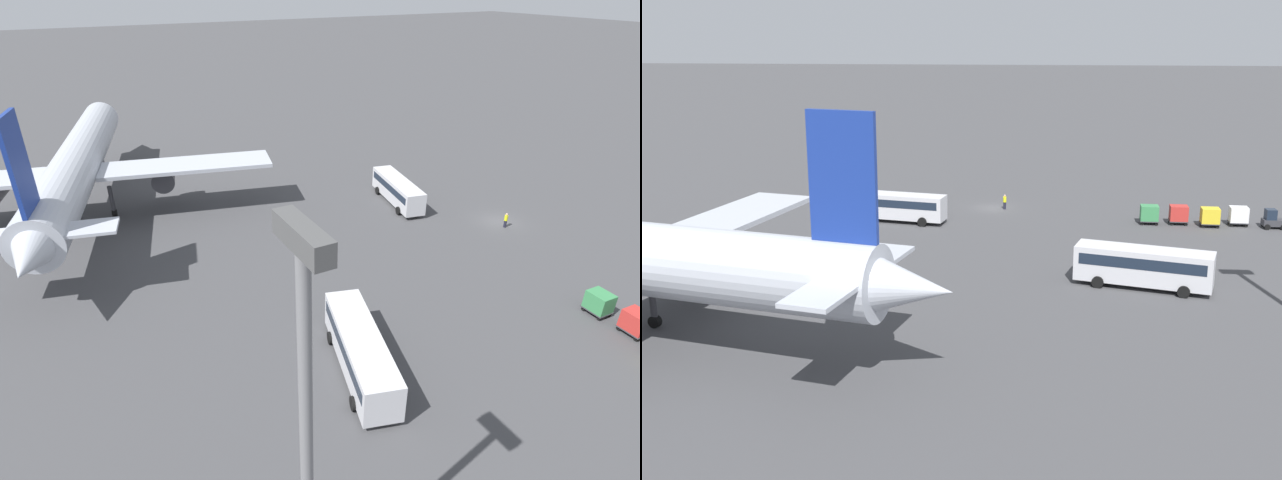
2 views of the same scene
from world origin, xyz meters
TOP-DOWN VIEW (x-y plane):
  - ground_plane at (0.00, 0.00)m, footprint 600.00×600.00m
  - shuttle_bus_near at (10.30, 7.32)m, footprint 11.10×4.68m
  - shuttle_bus_far at (-13.60, 27.97)m, footprint 11.56×5.80m
  - baggage_tug at (-30.11, 7.11)m, footprint 2.42×1.65m
  - worker_person at (-1.36, 0.47)m, footprint 0.38×0.38m
  - cargo_cart_white at (-26.74, 6.22)m, footprint 2.07×1.77m
  - cargo_cart_yellow at (-23.57, 6.95)m, footprint 2.07×1.77m
  - cargo_cart_red at (-20.40, 6.11)m, footprint 2.07×1.77m
  - cargo_cart_green at (-17.24, 6.25)m, footprint 2.07×1.77m

SIDE VIEW (x-z plane):
  - ground_plane at x=0.00m, z-range 0.00..0.00m
  - worker_person at x=-1.36m, z-range 0.00..1.74m
  - baggage_tug at x=-30.11m, z-range -0.11..1.99m
  - cargo_cart_white at x=-26.74m, z-range 0.16..2.22m
  - cargo_cart_yellow at x=-23.57m, z-range 0.16..2.22m
  - cargo_cart_red at x=-20.40m, z-range 0.16..2.22m
  - cargo_cart_green at x=-17.24m, z-range 0.16..2.22m
  - shuttle_bus_near at x=10.30m, z-range 0.31..3.42m
  - shuttle_bus_far at x=-13.60m, z-range 0.33..3.67m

